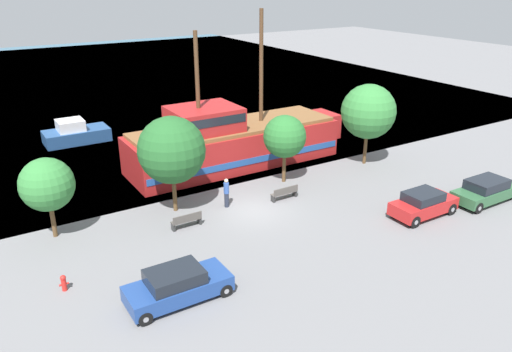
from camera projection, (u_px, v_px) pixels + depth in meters
name	position (u px, v px, depth m)	size (l,w,h in m)	color
ground_plane	(253.00, 211.00, 29.45)	(160.00, 160.00, 0.00)	slate
water_surface	(75.00, 82.00, 64.14)	(80.00, 80.00, 0.00)	#38667F
pirate_ship	(233.00, 141.00, 36.03)	(16.72, 4.81, 10.81)	#A31E1E
moored_boat_dockside	(76.00, 134.00, 41.15)	(5.13, 2.52, 1.93)	navy
parked_car_curb_front	(487.00, 190.00, 30.37)	(4.71, 1.86, 1.47)	#2D5B38
parked_car_curb_mid	(177.00, 285.00, 21.14)	(4.47, 1.93, 1.48)	navy
parked_car_curb_rear	(423.00, 204.00, 28.54)	(4.02, 1.79, 1.51)	#B21E1E
fire_hydrant	(64.00, 282.00, 21.90)	(0.42, 0.25, 0.76)	red
bench_promenade_east	(187.00, 220.00, 27.32)	(1.69, 0.45, 0.85)	#4C4742
bench_promenade_west	(285.00, 193.00, 30.74)	(1.76, 0.45, 0.85)	#4C4742
pedestrian_walking_near	(226.00, 193.00, 29.59)	(0.32, 0.32, 1.81)	#232838
tree_row_east	(47.00, 185.00, 25.47)	(2.78, 2.78, 4.38)	brown
tree_row_mideast	(172.00, 150.00, 28.07)	(3.86, 3.86, 5.69)	brown
tree_row_midwest	(285.00, 137.00, 32.40)	(2.81, 2.81, 4.57)	brown
tree_row_west	(368.00, 112.00, 35.33)	(3.88, 3.88, 5.85)	brown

